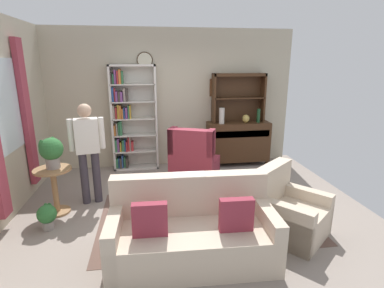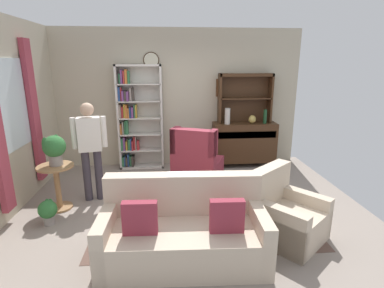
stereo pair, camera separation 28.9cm
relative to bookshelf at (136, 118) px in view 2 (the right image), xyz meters
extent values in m
cube|color=gray|center=(0.88, -1.94, -1.04)|extent=(5.40, 4.60, 0.02)
cube|color=#BCB299|center=(0.88, 0.19, 0.37)|extent=(5.00, 0.06, 2.80)
cylinder|color=beige|center=(0.33, 0.14, 1.14)|extent=(0.28, 0.03, 0.28)
torus|color=#382314|center=(0.33, 0.14, 1.14)|extent=(0.31, 0.02, 0.31)
cube|color=brown|center=(1.78, 0.14, 0.59)|extent=(0.28, 0.03, 0.36)
cube|color=silver|center=(-1.61, -1.59, 0.52)|extent=(0.02, 0.90, 1.30)
cube|color=#9E3847|center=(-1.56, -1.01, 0.32)|extent=(0.08, 0.24, 2.30)
cube|color=brown|center=(1.08, -2.24, -1.03)|extent=(2.92, 1.91, 0.01)
cube|color=silver|center=(-0.35, -0.01, 0.02)|extent=(0.04, 0.30, 2.10)
cube|color=silver|center=(0.51, -0.01, 0.02)|extent=(0.04, 0.30, 2.10)
cube|color=silver|center=(0.08, -0.01, 1.05)|extent=(0.90, 0.30, 0.04)
cube|color=silver|center=(0.08, -0.01, -1.01)|extent=(0.90, 0.30, 0.04)
cube|color=silver|center=(0.08, 0.13, 0.02)|extent=(0.90, 0.01, 2.10)
cube|color=silver|center=(0.08, -0.01, -0.66)|extent=(0.86, 0.30, 0.02)
cube|color=#337247|center=(-0.31, -0.03, -0.89)|extent=(0.04, 0.20, 0.19)
cube|color=#284C8C|center=(-0.27, -0.03, -0.88)|extent=(0.02, 0.21, 0.20)
cube|color=#3F3833|center=(-0.23, -0.03, -0.89)|extent=(0.04, 0.24, 0.20)
cube|color=#284C8C|center=(-0.20, -0.03, -0.86)|extent=(0.03, 0.21, 0.25)
cube|color=#337247|center=(-0.16, -0.03, -0.88)|extent=(0.04, 0.16, 0.20)
cube|color=#3F3833|center=(-0.11, -0.03, -0.89)|extent=(0.04, 0.23, 0.20)
cube|color=silver|center=(0.08, -0.01, -0.32)|extent=(0.86, 0.30, 0.02)
cube|color=#337247|center=(-0.31, -0.03, -0.52)|extent=(0.04, 0.16, 0.25)
cube|color=#723F7F|center=(-0.27, -0.03, -0.51)|extent=(0.04, 0.17, 0.27)
cube|color=gold|center=(-0.22, -0.03, -0.55)|extent=(0.03, 0.15, 0.19)
cube|color=#337247|center=(-0.17, -0.03, -0.53)|extent=(0.04, 0.12, 0.23)
cube|color=#284C8C|center=(-0.13, -0.03, -0.53)|extent=(0.03, 0.14, 0.24)
cube|color=#B22D33|center=(-0.10, -0.03, -0.55)|extent=(0.03, 0.21, 0.20)
cube|color=#B22D33|center=(-0.06, -0.03, -0.50)|extent=(0.03, 0.12, 0.29)
cube|color=gray|center=(-0.03, -0.03, -0.50)|extent=(0.02, 0.15, 0.29)
cube|color=#B22D33|center=(0.01, -0.03, -0.55)|extent=(0.04, 0.12, 0.20)
cube|color=silver|center=(0.08, -0.01, 0.02)|extent=(0.86, 0.30, 0.02)
cube|color=#CC7233|center=(-0.31, -0.03, -0.21)|extent=(0.04, 0.16, 0.21)
cube|color=gray|center=(-0.27, -0.03, -0.18)|extent=(0.02, 0.22, 0.25)
cube|color=#337247|center=(-0.23, -0.03, -0.18)|extent=(0.03, 0.11, 0.27)
cube|color=#337247|center=(-0.19, -0.03, -0.17)|extent=(0.04, 0.15, 0.29)
cube|color=silver|center=(0.08, -0.01, 0.35)|extent=(0.86, 0.30, 0.02)
cube|color=gray|center=(-0.31, -0.03, 0.16)|extent=(0.04, 0.13, 0.26)
cube|color=#B22D33|center=(-0.27, -0.03, 0.14)|extent=(0.03, 0.12, 0.22)
cube|color=gold|center=(-0.22, -0.03, 0.16)|extent=(0.04, 0.12, 0.27)
cube|color=#CC7233|center=(-0.18, -0.03, 0.16)|extent=(0.04, 0.19, 0.26)
cube|color=#CC7233|center=(-0.15, -0.03, 0.12)|extent=(0.02, 0.23, 0.20)
cube|color=#284C8C|center=(-0.11, -0.03, 0.13)|extent=(0.03, 0.16, 0.21)
cube|color=#723F7F|center=(-0.07, -0.03, 0.13)|extent=(0.04, 0.19, 0.22)
cube|color=#337247|center=(-0.03, -0.03, 0.16)|extent=(0.02, 0.19, 0.26)
cube|color=gold|center=(0.01, -0.03, 0.15)|extent=(0.02, 0.20, 0.26)
cube|color=silver|center=(0.08, -0.01, 0.69)|extent=(0.86, 0.30, 0.02)
cube|color=#284C8C|center=(-0.31, -0.03, 0.50)|extent=(0.04, 0.13, 0.27)
cube|color=#B22D33|center=(-0.27, -0.03, 0.49)|extent=(0.03, 0.10, 0.26)
cube|color=#723F7F|center=(-0.24, -0.03, 0.46)|extent=(0.04, 0.20, 0.20)
cube|color=#3F3833|center=(-0.19, -0.03, 0.46)|extent=(0.04, 0.21, 0.20)
cube|color=#723F7F|center=(-0.14, -0.03, 0.46)|extent=(0.04, 0.23, 0.19)
cube|color=gray|center=(-0.09, -0.03, 0.49)|extent=(0.04, 0.10, 0.25)
cube|color=#3F3833|center=(-0.04, -0.03, 0.49)|extent=(0.04, 0.11, 0.25)
cube|color=#3F3833|center=(-0.32, -0.03, 0.81)|extent=(0.02, 0.15, 0.21)
cube|color=#337247|center=(-0.28, -0.03, 0.79)|extent=(0.03, 0.12, 0.19)
cube|color=#723F7F|center=(-0.24, -0.03, 0.83)|extent=(0.03, 0.19, 0.27)
cube|color=#B22D33|center=(-0.20, -0.03, 0.82)|extent=(0.03, 0.19, 0.25)
cube|color=#CC7233|center=(-0.15, -0.03, 0.83)|extent=(0.04, 0.18, 0.27)
cube|color=#337247|center=(-0.11, -0.03, 0.82)|extent=(0.03, 0.13, 0.24)
cube|color=#422816|center=(2.23, -0.08, -0.52)|extent=(1.30, 0.45, 0.82)
cube|color=#422816|center=(1.63, -0.26, -0.98)|extent=(0.06, 0.06, 0.10)
cube|color=#422816|center=(2.83, -0.26, -0.98)|extent=(0.06, 0.06, 0.10)
cube|color=#422816|center=(1.63, 0.09, -0.98)|extent=(0.06, 0.06, 0.10)
cube|color=#422816|center=(2.83, 0.09, -0.98)|extent=(0.06, 0.06, 0.10)
cube|color=#352012|center=(2.23, -0.30, -0.32)|extent=(1.20, 0.01, 0.14)
cube|color=#422816|center=(1.70, 0.00, 0.39)|extent=(0.04, 0.26, 1.00)
cube|color=#422816|center=(2.76, 0.00, 0.39)|extent=(0.04, 0.26, 1.00)
cube|color=#422816|center=(2.23, 0.00, 0.86)|extent=(1.10, 0.26, 0.06)
cube|color=#422816|center=(2.23, 0.00, 0.39)|extent=(1.06, 0.26, 0.02)
cube|color=#422816|center=(2.23, 0.12, 0.39)|extent=(1.10, 0.01, 1.00)
cylinder|color=beige|center=(1.84, -0.16, 0.05)|extent=(0.11, 0.11, 0.32)
ellipsoid|color=tan|center=(2.36, -0.15, -0.03)|extent=(0.15, 0.15, 0.17)
cylinder|color=#194223|center=(2.62, -0.17, 0.03)|extent=(0.07, 0.07, 0.29)
cube|color=beige|center=(0.77, -3.18, -0.82)|extent=(1.83, 0.92, 0.42)
cube|color=beige|center=(0.78, -2.86, -0.37)|extent=(1.81, 0.27, 0.48)
cube|color=beige|center=(-0.06, -3.15, -0.73)|extent=(0.17, 0.85, 0.60)
cube|color=beige|center=(1.60, -3.22, -0.73)|extent=(0.17, 0.85, 0.60)
cube|color=maroon|center=(0.31, -3.28, -0.43)|extent=(0.36, 0.11, 0.36)
cube|color=maroon|center=(1.21, -3.32, -0.43)|extent=(0.36, 0.11, 0.36)
cube|color=white|center=(0.78, -2.86, -0.13)|extent=(0.37, 0.19, 0.00)
cube|color=beige|center=(2.08, -2.87, -0.83)|extent=(1.08, 1.08, 0.40)
cube|color=beige|center=(1.89, -2.64, -0.39)|extent=(0.69, 0.62, 0.48)
cube|color=beige|center=(1.85, -3.07, -0.76)|extent=(0.61, 0.69, 0.55)
cube|color=beige|center=(2.32, -2.67, -0.76)|extent=(0.61, 0.69, 0.55)
cube|color=maroon|center=(1.17, -0.91, -0.82)|extent=(1.04, 1.05, 0.42)
cube|color=maroon|center=(1.05, -1.19, -0.30)|extent=(0.79, 0.50, 0.63)
cube|color=maroon|center=(1.38, -1.29, -0.21)|extent=(0.20, 0.30, 0.44)
cube|color=maroon|center=(0.75, -1.01, -0.21)|extent=(0.20, 0.30, 0.44)
cylinder|color=#997047|center=(-1.03, -1.79, -0.37)|extent=(0.52, 0.52, 0.03)
cylinder|color=#997047|center=(-1.03, -1.79, -0.71)|extent=(0.08, 0.08, 0.65)
cylinder|color=#997047|center=(-1.03, -1.79, -1.02)|extent=(0.36, 0.36, 0.03)
cylinder|color=gray|center=(-1.02, -1.76, -0.28)|extent=(0.19, 0.19, 0.15)
sphere|color=#2D6B33|center=(-1.02, -1.76, -0.07)|extent=(0.32, 0.32, 0.32)
ellipsoid|color=#2D6B33|center=(-1.12, -1.82, -0.03)|extent=(0.09, 0.06, 0.23)
ellipsoid|color=#2D6B33|center=(-1.02, -1.65, -0.03)|extent=(0.09, 0.06, 0.23)
cylinder|color=gray|center=(-1.02, -2.26, -0.98)|extent=(0.15, 0.15, 0.12)
sphere|color=#2D6B33|center=(-1.02, -2.26, -0.82)|extent=(0.25, 0.25, 0.25)
ellipsoid|color=#2D6B33|center=(-1.01, -2.17, -0.79)|extent=(0.07, 0.04, 0.18)
ellipsoid|color=#2D6B33|center=(-1.05, -2.17, -0.79)|extent=(0.07, 0.04, 0.18)
ellipsoid|color=#2D6B33|center=(-1.05, -2.17, -0.79)|extent=(0.07, 0.04, 0.18)
cylinder|color=#38333D|center=(-0.66, -1.53, -0.62)|extent=(0.14, 0.14, 0.82)
cylinder|color=#38333D|center=(-0.49, -1.49, -0.62)|extent=(0.14, 0.14, 0.82)
cube|color=silver|center=(-0.58, -1.51, 0.05)|extent=(0.37, 0.26, 0.52)
sphere|color=tan|center=(-0.58, -1.51, 0.43)|extent=(0.23, 0.23, 0.20)
cylinder|color=silver|center=(-0.79, -1.55, 0.07)|extent=(0.09, 0.09, 0.48)
cylinder|color=silver|center=(-0.36, -1.47, 0.07)|extent=(0.09, 0.09, 0.48)
camera|label=1|loc=(0.32, -6.06, 1.12)|focal=28.13mm
camera|label=2|loc=(0.61, -6.09, 1.12)|focal=28.13mm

